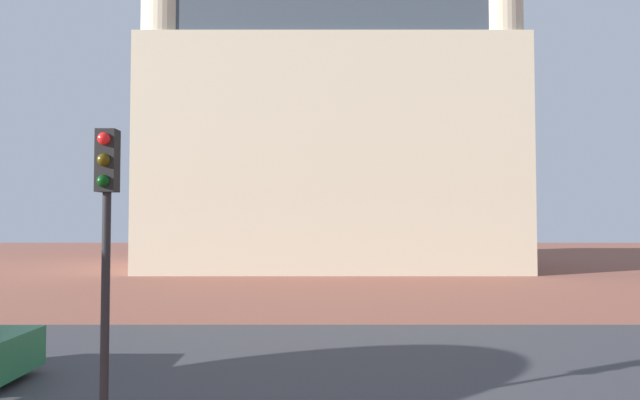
# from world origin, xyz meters

# --- Properties ---
(ground_plane) EXTENTS (120.00, 120.00, 0.00)m
(ground_plane) POSITION_xyz_m (0.00, 10.00, 0.00)
(ground_plane) COLOR brown
(street_asphalt_strip) EXTENTS (120.00, 8.15, 0.00)m
(street_asphalt_strip) POSITION_xyz_m (0.00, 9.81, 0.00)
(street_asphalt_strip) COLOR #38383D
(street_asphalt_strip) RESTS_ON ground_plane
(landmark_building) EXTENTS (23.85, 12.34, 29.93)m
(landmark_building) POSITION_xyz_m (0.87, 33.49, 9.23)
(landmark_building) COLOR beige
(landmark_building) RESTS_ON ground_plane
(traffic_light_pole) EXTENTS (0.28, 0.34, 4.58)m
(traffic_light_pole) POSITION_xyz_m (-3.10, 4.97, 3.21)
(traffic_light_pole) COLOR black
(traffic_light_pole) RESTS_ON ground_plane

